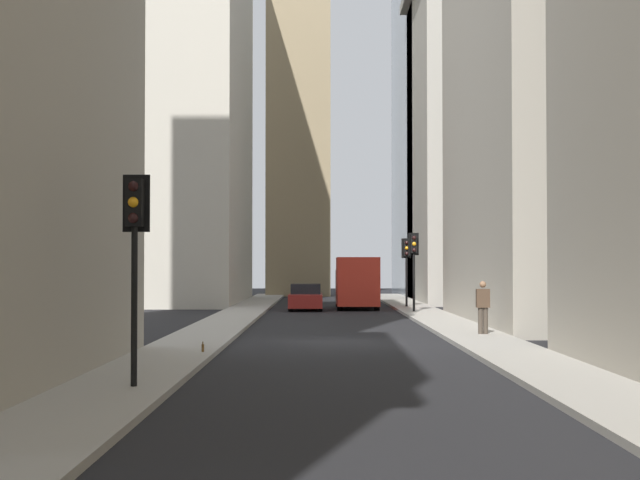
# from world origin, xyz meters

# --- Properties ---
(ground_plane) EXTENTS (135.00, 135.00, 0.00)m
(ground_plane) POSITION_xyz_m (0.00, 0.00, 0.00)
(ground_plane) COLOR black
(sidewalk_right) EXTENTS (90.00, 2.20, 0.14)m
(sidewalk_right) POSITION_xyz_m (0.00, 4.50, 0.07)
(sidewalk_right) COLOR #A8A399
(sidewalk_right) RESTS_ON ground_plane
(sidewalk_left) EXTENTS (90.00, 2.20, 0.14)m
(sidewalk_left) POSITION_xyz_m (0.00, -4.50, 0.07)
(sidewalk_left) COLOR #A8A399
(sidewalk_left) RESTS_ON ground_plane
(building_left_midfar) EXTENTS (17.31, 10.50, 25.47)m
(building_left_midfar) POSITION_xyz_m (9.23, -10.59, 12.74)
(building_left_midfar) COLOR #A8A091
(building_left_midfar) RESTS_ON ground_plane
(building_left_far) EXTENTS (12.79, 10.50, 23.08)m
(building_left_far) POSITION_xyz_m (31.04, -10.59, 11.55)
(building_left_far) COLOR #B7B2A5
(building_left_far) RESTS_ON ground_plane
(building_right_far) EXTENTS (17.45, 10.00, 26.98)m
(building_right_far) POSITION_xyz_m (30.14, 10.60, 13.49)
(building_right_far) COLOR beige
(building_right_far) RESTS_ON ground_plane
(church_spire) EXTENTS (5.51, 5.51, 35.40)m
(church_spire) POSITION_xyz_m (44.77, 2.34, 18.45)
(church_spire) COLOR #9E8966
(church_spire) RESTS_ON ground_plane
(delivery_truck) EXTENTS (6.46, 2.25, 2.84)m
(delivery_truck) POSITION_xyz_m (22.57, -1.40, 1.46)
(delivery_truck) COLOR red
(delivery_truck) RESTS_ON ground_plane
(sedan_red) EXTENTS (4.30, 1.78, 1.42)m
(sedan_red) POSITION_xyz_m (20.73, 1.40, 0.66)
(sedan_red) COLOR maroon
(sedan_red) RESTS_ON ground_plane
(traffic_light_foreground) EXTENTS (0.43, 0.52, 4.02)m
(traffic_light_foreground) POSITION_xyz_m (-11.96, 4.14, 3.10)
(traffic_light_foreground) COLOR black
(traffic_light_foreground) RESTS_ON sidewalk_right
(traffic_light_midblock) EXTENTS (0.43, 0.52, 3.77)m
(traffic_light_midblock) POSITION_xyz_m (22.16, -4.14, 2.91)
(traffic_light_midblock) COLOR black
(traffic_light_midblock) RESTS_ON sidewalk_left
(traffic_light_far_junction) EXTENTS (0.43, 0.52, 3.88)m
(traffic_light_far_junction) POSITION_xyz_m (16.60, -4.00, 2.99)
(traffic_light_far_junction) COLOR black
(traffic_light_far_junction) RESTS_ON sidewalk_left
(pedestrian) EXTENTS (0.26, 0.44, 1.75)m
(pedestrian) POSITION_xyz_m (1.50, -4.79, 1.10)
(pedestrian) COLOR #473D33
(pedestrian) RESTS_ON sidewalk_left
(discarded_bottle) EXTENTS (0.07, 0.07, 0.27)m
(discarded_bottle) POSITION_xyz_m (-4.93, 3.72, 0.25)
(discarded_bottle) COLOR brown
(discarded_bottle) RESTS_ON sidewalk_right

